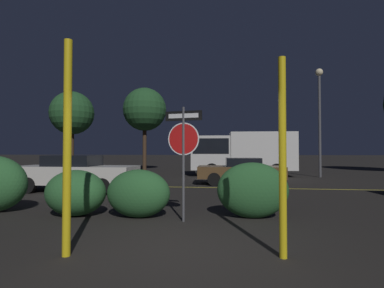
{
  "coord_description": "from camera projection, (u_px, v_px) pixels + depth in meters",
  "views": [
    {
      "loc": [
        0.78,
        -4.73,
        1.57
      ],
      "look_at": [
        -0.32,
        4.02,
        1.79
      ],
      "focal_mm": 28.0,
      "sensor_mm": 36.0,
      "label": 1
    }
  ],
  "objects": [
    {
      "name": "ground_plane",
      "position": [
        181.0,
        250.0,
        4.75
      ],
      "size": [
        260.0,
        260.0,
        0.0
      ],
      "primitive_type": "plane",
      "color": "black"
    },
    {
      "name": "road_center_stripe",
      "position": [
        212.0,
        187.0,
        12.98
      ],
      "size": [
        37.39,
        0.12,
        0.01
      ],
      "primitive_type": "cube",
      "color": "gold",
      "rests_on": "ground_plane"
    },
    {
      "name": "stop_sign",
      "position": [
        183.0,
        141.0,
        6.73
      ],
      "size": [
        0.86,
        0.18,
        2.57
      ],
      "rotation": [
        0.0,
        0.0,
        -0.18
      ],
      "color": "#4C4C51",
      "rests_on": "ground_plane"
    },
    {
      "name": "yellow_pole_left",
      "position": [
        67.0,
        147.0,
        4.52
      ],
      "size": [
        0.12,
        0.12,
        3.27
      ],
      "primitive_type": "cylinder",
      "color": "yellow",
      "rests_on": "ground_plane"
    },
    {
      "name": "yellow_pole_right",
      "position": [
        283.0,
        157.0,
        4.43
      ],
      "size": [
        0.11,
        0.11,
        2.98
      ],
      "primitive_type": "cylinder",
      "color": "yellow",
      "rests_on": "ground_plane"
    },
    {
      "name": "hedge_bush_1",
      "position": [
        76.0,
        193.0,
        7.31
      ],
      "size": [
        1.48,
        1.17,
        1.12
      ],
      "primitive_type": "ellipsoid",
      "color": "#2D6633",
      "rests_on": "ground_plane"
    },
    {
      "name": "hedge_bush_2",
      "position": [
        138.0,
        193.0,
        7.13
      ],
      "size": [
        1.52,
        0.92,
        1.14
      ],
      "primitive_type": "ellipsoid",
      "color": "#285B2D",
      "rests_on": "ground_plane"
    },
    {
      "name": "hedge_bush_3",
      "position": [
        252.0,
        190.0,
        7.06
      ],
      "size": [
        1.67,
        0.8,
        1.31
      ],
      "primitive_type": "ellipsoid",
      "color": "#285B2D",
      "rests_on": "ground_plane"
    },
    {
      "name": "passing_car_1",
      "position": [
        76.0,
        173.0,
        11.85
      ],
      "size": [
        4.81,
        1.85,
        1.41
      ],
      "rotation": [
        0.0,
        0.0,
        -1.57
      ],
      "color": "silver",
      "rests_on": "ground_plane"
    },
    {
      "name": "passing_car_2",
      "position": [
        241.0,
        170.0,
        14.4
      ],
      "size": [
        4.23,
        2.09,
        1.26
      ],
      "rotation": [
        0.0,
        0.0,
        1.62
      ],
      "color": "brown",
      "rests_on": "ground_plane"
    },
    {
      "name": "delivery_truck",
      "position": [
        240.0,
        151.0,
        19.38
      ],
      "size": [
        6.6,
        2.83,
        2.78
      ],
      "rotation": [
        0.0,
        0.0,
        1.61
      ],
      "color": "silver",
      "rests_on": "ground_plane"
    },
    {
      "name": "street_lamp",
      "position": [
        319.0,
        106.0,
        18.3
      ],
      "size": [
        0.45,
        0.45,
        6.66
      ],
      "color": "#4C4C51",
      "rests_on": "ground_plane"
    },
    {
      "name": "tree_1",
      "position": [
        145.0,
        110.0,
        24.5
      ],
      "size": [
        3.53,
        3.53,
        6.78
      ],
      "color": "#422D1E",
      "rests_on": "ground_plane"
    },
    {
      "name": "tree_2",
      "position": [
        72.0,
        113.0,
        21.91
      ],
      "size": [
        3.15,
        3.15,
        5.96
      ],
      "color": "#422D1E",
      "rests_on": "ground_plane"
    }
  ]
}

